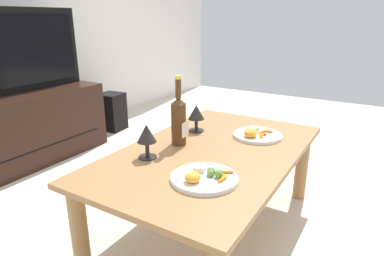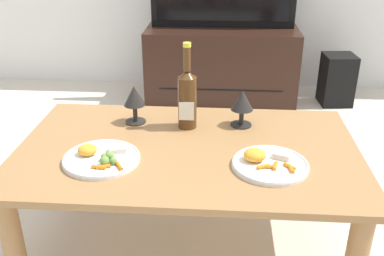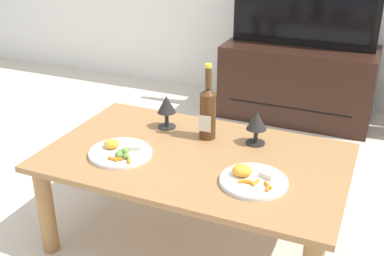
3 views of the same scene
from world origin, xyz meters
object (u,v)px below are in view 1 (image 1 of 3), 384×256
at_px(goblet_left, 147,135).
at_px(goblet_right, 196,114).
at_px(dinner_plate_left, 204,177).
at_px(wine_bottle, 179,119).
at_px(floor_speaker, 112,112).
at_px(dining_table, 211,163).
at_px(tv_stand, 31,125).
at_px(dinner_plate_right, 256,135).
at_px(tv_screen, 19,51).

xyz_separation_m(goblet_left, goblet_right, (0.43, 0.00, -0.01)).
bearing_deg(dinner_plate_left, wine_bottle, 47.31).
bearing_deg(goblet_right, floor_speaker, 62.16).
height_order(dining_table, wine_bottle, wine_bottle).
xyz_separation_m(tv_stand, dinner_plate_right, (0.17, -1.71, 0.19)).
height_order(tv_screen, dinner_plate_left, tv_screen).
relative_size(floor_speaker, wine_bottle, 1.03).
distance_m(wine_bottle, dinner_plate_left, 0.42).
bearing_deg(dinner_plate_left, tv_stand, 77.06).
bearing_deg(tv_screen, wine_bottle, -94.94).
bearing_deg(goblet_left, dining_table, -41.38).
relative_size(dining_table, floor_speaker, 3.52).
xyz_separation_m(floor_speaker, goblet_left, (-1.14, -1.35, 0.36)).
bearing_deg(dining_table, tv_stand, 86.13).
distance_m(tv_screen, dinner_plate_left, 1.79).
height_order(dinner_plate_left, dinner_plate_right, dinner_plate_right).
distance_m(wine_bottle, goblet_left, 0.22).
relative_size(tv_stand, tv_screen, 1.07).
relative_size(dining_table, dinner_plate_right, 4.82).
xyz_separation_m(goblet_right, dinner_plate_left, (-0.48, -0.32, -0.09)).
height_order(wine_bottle, dinner_plate_right, wine_bottle).
relative_size(tv_stand, goblet_right, 6.91).
bearing_deg(wine_bottle, tv_stand, 85.07).
height_order(tv_screen, floor_speaker, tv_screen).
xyz_separation_m(dining_table, dinner_plate_right, (0.28, -0.12, 0.08)).
relative_size(goblet_left, dinner_plate_right, 0.61).
bearing_deg(dining_table, tv_screen, 86.12).
bearing_deg(floor_speaker, dinner_plate_left, -130.38).
bearing_deg(tv_screen, tv_stand, 90.00).
xyz_separation_m(dining_table, tv_screen, (0.11, 1.59, 0.44)).
relative_size(floor_speaker, dinner_plate_left, 1.33).
bearing_deg(wine_bottle, tv_screen, 85.06).
bearing_deg(tv_stand, goblet_left, -103.56).
xyz_separation_m(tv_stand, tv_screen, (-0.00, -0.00, 0.55)).
xyz_separation_m(floor_speaker, goblet_right, (-0.71, -1.35, 0.36)).
height_order(goblet_left, goblet_right, goblet_left).
relative_size(tv_stand, floor_speaker, 2.92).
xyz_separation_m(floor_speaker, dinner_plate_right, (-0.63, -1.67, 0.27)).
height_order(tv_stand, wine_bottle, wine_bottle).
distance_m(dining_table, floor_speaker, 1.81).
xyz_separation_m(dining_table, wine_bottle, (-0.01, 0.17, 0.20)).
height_order(goblet_right, dinner_plate_right, goblet_right).
height_order(dining_table, tv_screen, tv_screen).
distance_m(dining_table, goblet_right, 0.33).
xyz_separation_m(floor_speaker, wine_bottle, (-0.92, -1.38, 0.39)).
relative_size(tv_screen, goblet_left, 6.18).
height_order(tv_screen, goblet_right, tv_screen).
relative_size(tv_screen, floor_speaker, 2.74).
xyz_separation_m(goblet_left, dinner_plate_right, (0.51, -0.32, -0.09)).
distance_m(tv_stand, dinner_plate_left, 1.76).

